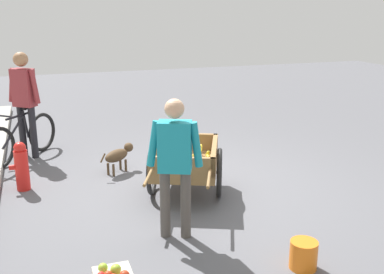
# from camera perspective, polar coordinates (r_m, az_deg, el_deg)

# --- Properties ---
(ground_plane) EXTENTS (24.00, 24.00, 0.00)m
(ground_plane) POSITION_cam_1_polar(r_m,az_deg,el_deg) (6.35, 0.51, -6.31)
(ground_plane) COLOR #56565B
(fruit_cart) EXTENTS (1.82, 1.35, 0.69)m
(fruit_cart) POSITION_cam_1_polar(r_m,az_deg,el_deg) (5.99, -0.83, -3.25)
(fruit_cart) COLOR olive
(fruit_cart) RESTS_ON ground
(vendor_person) EXTENTS (0.32, 0.55, 1.51)m
(vendor_person) POSITION_cam_1_polar(r_m,az_deg,el_deg) (4.76, -2.12, -2.55)
(vendor_person) COLOR #4C4742
(vendor_person) RESTS_ON ground
(bicycle) EXTENTS (1.32, 1.11, 0.85)m
(bicycle) POSITION_cam_1_polar(r_m,az_deg,el_deg) (7.88, -20.23, -0.18)
(bicycle) COLOR black
(bicycle) RESTS_ON ground
(cyclist_person) EXTENTS (0.37, 0.48, 1.71)m
(cyclist_person) POSITION_cam_1_polar(r_m,az_deg,el_deg) (7.84, -19.99, 4.91)
(cyclist_person) COLOR black
(cyclist_person) RESTS_ON ground
(dog) EXTENTS (0.44, 0.56, 0.40)m
(dog) POSITION_cam_1_polar(r_m,az_deg,el_deg) (6.94, -9.06, -2.19)
(dog) COLOR #4C3823
(dog) RESTS_ON ground
(fire_hydrant) EXTENTS (0.25, 0.25, 0.67)m
(fire_hydrant) POSITION_cam_1_polar(r_m,az_deg,el_deg) (6.59, -20.28, -3.39)
(fire_hydrant) COLOR red
(fire_hydrant) RESTS_ON ground
(plastic_bucket) EXTENTS (0.26, 0.26, 0.27)m
(plastic_bucket) POSITION_cam_1_polar(r_m,az_deg,el_deg) (4.61, 13.57, -13.93)
(plastic_bucket) COLOR orange
(plastic_bucket) RESTS_ON ground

